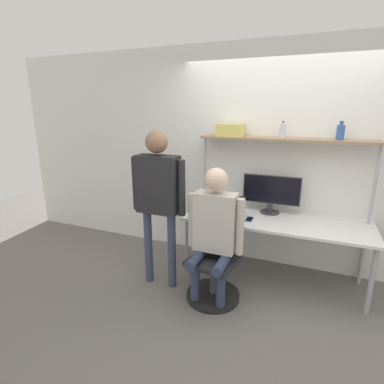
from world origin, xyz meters
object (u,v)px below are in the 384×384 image
(office_chair, at_px, (215,273))
(bottle_blue, at_px, (340,132))
(cell_phone, at_px, (249,219))
(bottle_clear, at_px, (283,131))
(monitor, at_px, (271,192))
(storage_box, at_px, (230,130))
(person_seated, at_px, (214,225))
(person_standing, at_px, (158,189))
(laptop, at_px, (230,211))

(office_chair, height_order, bottle_blue, bottle_blue)
(cell_phone, height_order, bottle_clear, bottle_clear)
(monitor, bearing_deg, bottle_blue, 2.79)
(bottle_clear, distance_m, storage_box, 0.60)
(monitor, relative_size, bottle_blue, 3.44)
(person_seated, relative_size, bottle_clear, 7.65)
(monitor, height_order, person_standing, person_standing)
(laptop, relative_size, storage_box, 1.04)
(person_standing, height_order, bottle_blue, bottle_blue)
(bottle_blue, distance_m, storage_box, 1.19)
(monitor, relative_size, bottle_clear, 3.64)
(laptop, distance_m, person_seated, 0.55)
(bottle_blue, bearing_deg, laptop, -161.79)
(cell_phone, bearing_deg, office_chair, -115.30)
(laptop, xyz_separation_m, storage_box, (-0.12, 0.35, 0.89))
(monitor, xyz_separation_m, cell_phone, (-0.18, -0.33, -0.25))
(person_standing, xyz_separation_m, bottle_clear, (1.13, 0.86, 0.58))
(laptop, height_order, office_chair, laptop)
(storage_box, bearing_deg, person_seated, -82.86)
(person_seated, bearing_deg, bottle_blue, 39.90)
(office_chair, relative_size, storage_box, 2.97)
(cell_phone, distance_m, storage_box, 1.08)
(monitor, height_order, person_seated, person_seated)
(cell_phone, distance_m, bottle_blue, 1.33)
(monitor, xyz_separation_m, laptop, (-0.41, -0.32, -0.19))
(person_standing, relative_size, bottle_clear, 9.49)
(office_chair, xyz_separation_m, bottle_clear, (0.48, 0.86, 1.42))
(monitor, distance_m, bottle_blue, 0.97)
(person_standing, height_order, bottle_clear, bottle_clear)
(storage_box, bearing_deg, office_chair, -81.99)
(person_seated, xyz_separation_m, person_standing, (-0.64, 0.04, 0.29))
(laptop, relative_size, bottle_blue, 1.64)
(person_seated, bearing_deg, bottle_clear, 61.45)
(bottle_blue, height_order, storage_box, bottle_blue)
(office_chair, height_order, bottle_clear, bottle_clear)
(cell_phone, height_order, bottle_blue, bottle_blue)
(person_seated, distance_m, storage_box, 1.26)
(person_seated, xyz_separation_m, storage_box, (-0.11, 0.90, 0.87))
(person_seated, distance_m, bottle_clear, 1.35)
(cell_phone, bearing_deg, person_seated, -114.19)
(cell_phone, height_order, person_seated, person_seated)
(laptop, bearing_deg, monitor, 38.05)
(cell_phone, relative_size, person_seated, 0.11)
(storage_box, bearing_deg, person_standing, -121.78)
(person_standing, bearing_deg, storage_box, 58.22)
(monitor, bearing_deg, person_standing, -142.17)
(bottle_clear, xyz_separation_m, storage_box, (-0.60, -0.00, -0.01))
(storage_box, bearing_deg, bottle_blue, 0.00)
(bottle_blue, bearing_deg, person_standing, -153.52)
(monitor, bearing_deg, cell_phone, -118.16)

